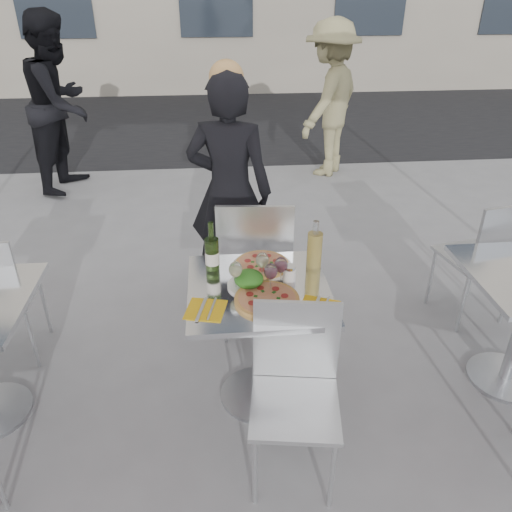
{
  "coord_description": "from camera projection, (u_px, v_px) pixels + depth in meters",
  "views": [
    {
      "loc": [
        -0.21,
        -2.13,
        2.13
      ],
      "look_at": [
        0.0,
        0.15,
        0.85
      ],
      "focal_mm": 35.0,
      "sensor_mm": 36.0,
      "label": 1
    }
  ],
  "objects": [
    {
      "name": "main_table",
      "position": [
        259.0,
        321.0,
        2.64
      ],
      "size": [
        0.72,
        0.72,
        0.75
      ],
      "color": "#B7BABF",
      "rests_on": "ground"
    },
    {
      "name": "salad_plate",
      "position": [
        249.0,
        280.0,
        2.53
      ],
      "size": [
        0.22,
        0.22,
        0.09
      ],
      "color": "white",
      "rests_on": "main_table"
    },
    {
      "name": "pedestrian_b",
      "position": [
        330.0,
        100.0,
        5.8
      ],
      "size": [
        1.19,
        1.3,
        1.76
      ],
      "primitive_type": "imported",
      "rotation": [
        0.0,
        0.0,
        4.09
      ],
      "color": "#999163",
      "rests_on": "ground"
    },
    {
      "name": "pizza_far",
      "position": [
        262.0,
        265.0,
        2.7
      ],
      "size": [
        0.33,
        0.33,
        0.03
      ],
      "color": "white",
      "rests_on": "main_table"
    },
    {
      "name": "pedestrian_a",
      "position": [
        60.0,
        104.0,
        5.36
      ],
      "size": [
        0.89,
        1.04,
        1.87
      ],
      "primitive_type": "imported",
      "rotation": [
        0.0,
        0.0,
        1.34
      ],
      "color": "black",
      "rests_on": "ground"
    },
    {
      "name": "napkin_right",
      "position": [
        319.0,
        308.0,
        2.38
      ],
      "size": [
        0.24,
        0.24,
        0.01
      ],
      "rotation": [
        0.0,
        0.0,
        -0.41
      ],
      "color": "gold",
      "rests_on": "main_table"
    },
    {
      "name": "carafe",
      "position": [
        314.0,
        251.0,
        2.63
      ],
      "size": [
        0.08,
        0.08,
        0.29
      ],
      "color": "#D3BC5A",
      "rests_on": "main_table"
    },
    {
      "name": "wine_bottle",
      "position": [
        212.0,
        254.0,
        2.61
      ],
      "size": [
        0.07,
        0.08,
        0.29
      ],
      "color": "#36531F",
      "rests_on": "main_table"
    },
    {
      "name": "street_asphalt",
      "position": [
        222.0,
        119.0,
        8.55
      ],
      "size": [
        24.0,
        5.0,
        0.0
      ],
      "primitive_type": "cube",
      "color": "black",
      "rests_on": "ground"
    },
    {
      "name": "ground",
      "position": [
        258.0,
        395.0,
        2.91
      ],
      "size": [
        80.0,
        80.0,
        0.0
      ],
      "primitive_type": "plane",
      "color": "slate"
    },
    {
      "name": "pizza_near",
      "position": [
        267.0,
        299.0,
        2.43
      ],
      "size": [
        0.32,
        0.32,
        0.02
      ],
      "color": "tan",
      "rests_on": "main_table"
    },
    {
      "name": "wineglass_white_b",
      "position": [
        262.0,
        261.0,
        2.56
      ],
      "size": [
        0.07,
        0.07,
        0.16
      ],
      "color": "white",
      "rests_on": "main_table"
    },
    {
      "name": "wineglass_red_a",
      "position": [
        271.0,
        272.0,
        2.46
      ],
      "size": [
        0.07,
        0.07,
        0.16
      ],
      "color": "white",
      "rests_on": "main_table"
    },
    {
      "name": "side_chair_rfar",
      "position": [
        488.0,
        252.0,
        3.28
      ],
      "size": [
        0.5,
        0.51,
        0.93
      ],
      "rotation": [
        0.0,
        0.0,
        3.34
      ],
      "color": "silver",
      "rests_on": "ground"
    },
    {
      "name": "woman_diner",
      "position": [
        230.0,
        192.0,
        3.48
      ],
      "size": [
        0.68,
        0.53,
        1.64
      ],
      "primitive_type": "imported",
      "rotation": [
        0.0,
        0.0,
        2.88
      ],
      "color": "black",
      "rests_on": "ground"
    },
    {
      "name": "wineglass_red_b",
      "position": [
        281.0,
        266.0,
        2.51
      ],
      "size": [
        0.07,
        0.07,
        0.16
      ],
      "color": "white",
      "rests_on": "main_table"
    },
    {
      "name": "napkin_left",
      "position": [
        206.0,
        309.0,
        2.37
      ],
      "size": [
        0.22,
        0.22,
        0.01
      ],
      "rotation": [
        0.0,
        0.0,
        -0.23
      ],
      "color": "gold",
      "rests_on": "main_table"
    },
    {
      "name": "chair_far",
      "position": [
        255.0,
        258.0,
        3.13
      ],
      "size": [
        0.5,
        0.51,
        1.0
      ],
      "rotation": [
        0.0,
        0.0,
        3.04
      ],
      "color": "silver",
      "rests_on": "ground"
    },
    {
      "name": "sugar_shaker",
      "position": [
        290.0,
        275.0,
        2.54
      ],
      "size": [
        0.06,
        0.06,
        0.11
      ],
      "color": "white",
      "rests_on": "main_table"
    },
    {
      "name": "wineglass_white_a",
      "position": [
        236.0,
        270.0,
        2.47
      ],
      "size": [
        0.07,
        0.07,
        0.16
      ],
      "color": "white",
      "rests_on": "main_table"
    },
    {
      "name": "chair_near",
      "position": [
        295.0,
        380.0,
        2.29
      ],
      "size": [
        0.46,
        0.47,
        0.88
      ],
      "rotation": [
        0.0,
        0.0,
        -0.15
      ],
      "color": "silver",
      "rests_on": "ground"
    }
  ]
}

